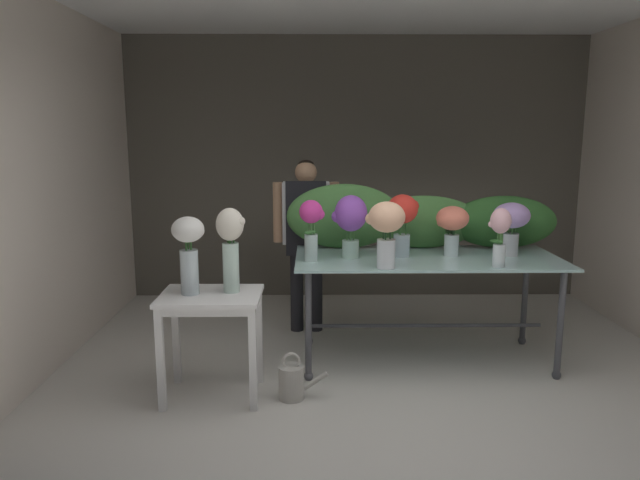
# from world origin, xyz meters

# --- Properties ---
(ground_plane) EXTENTS (7.83, 7.83, 0.00)m
(ground_plane) POSITION_xyz_m (0.00, 1.78, 0.00)
(ground_plane) COLOR beige
(wall_back) EXTENTS (5.14, 0.12, 2.88)m
(wall_back) POSITION_xyz_m (0.00, 3.56, 1.44)
(wall_back) COLOR #5B564C
(wall_back) RESTS_ON ground
(wall_left) EXTENTS (0.12, 3.68, 2.88)m
(wall_left) POSITION_xyz_m (-2.57, 1.78, 1.44)
(wall_left) COLOR beige
(wall_left) RESTS_ON ground
(display_table_glass) EXTENTS (2.09, 0.95, 0.88)m
(display_table_glass) POSITION_xyz_m (0.44, 1.52, 0.75)
(display_table_glass) COLOR #A6CDCA
(display_table_glass) RESTS_ON ground
(side_table_white) EXTENTS (0.70, 0.54, 0.75)m
(side_table_white) POSITION_xyz_m (-1.19, 0.89, 0.64)
(side_table_white) COLOR white
(side_table_white) RESTS_ON ground
(florist) EXTENTS (0.61, 0.24, 1.60)m
(florist) POSITION_xyz_m (-0.54, 2.28, 0.99)
(florist) COLOR #232328
(florist) RESTS_ON ground
(foliage_backdrop) EXTENTS (2.31, 0.30, 0.55)m
(foliage_backdrop) POSITION_xyz_m (0.47, 1.88, 1.12)
(foliage_backdrop) COLOR #477F3D
(foliage_backdrop) RESTS_ON display_table_glass
(vase_peach_peonies) EXTENTS (0.29, 0.27, 0.49)m
(vase_peach_peonies) POSITION_xyz_m (0.06, 1.13, 1.19)
(vase_peach_peonies) COLOR silver
(vase_peach_peonies) RESTS_ON display_table_glass
(vase_violet_tulips) EXTENTS (0.28, 0.26, 0.50)m
(vase_violet_tulips) POSITION_xyz_m (-0.18, 1.49, 1.18)
(vase_violet_tulips) COLOR silver
(vase_violet_tulips) RESTS_ON display_table_glass
(vase_magenta_anemones) EXTENTS (0.19, 0.18, 0.47)m
(vase_magenta_anemones) POSITION_xyz_m (-0.49, 1.37, 1.16)
(vase_magenta_anemones) COLOR silver
(vase_magenta_anemones) RESTS_ON display_table_glass
(vase_lilac_roses) EXTENTS (0.30, 0.29, 0.43)m
(vase_lilac_roses) POSITION_xyz_m (1.11, 1.56, 1.15)
(vase_lilac_roses) COLOR silver
(vase_lilac_roses) RESTS_ON display_table_glass
(vase_coral_carnations) EXTENTS (0.27, 0.26, 0.40)m
(vase_coral_carnations) POSITION_xyz_m (0.64, 1.56, 1.13)
(vase_coral_carnations) COLOR silver
(vase_coral_carnations) RESTS_ON display_table_glass
(vase_scarlet_snapdragons) EXTENTS (0.25, 0.24, 0.50)m
(vase_scarlet_snapdragons) POSITION_xyz_m (0.23, 1.53, 1.19)
(vase_scarlet_snapdragons) COLOR silver
(vase_scarlet_snapdragons) RESTS_ON display_table_glass
(vase_blush_freesia) EXTENTS (0.16, 0.15, 0.44)m
(vase_blush_freesia) POSITION_xyz_m (0.90, 1.16, 1.14)
(vase_blush_freesia) COLOR silver
(vase_blush_freesia) RESTS_ON display_table_glass
(vase_white_roses_tall) EXTENTS (0.22, 0.22, 0.54)m
(vase_white_roses_tall) POSITION_xyz_m (-1.32, 0.89, 1.07)
(vase_white_roses_tall) COLOR silver
(vase_white_roses_tall) RESTS_ON side_table_white
(vase_cream_lisianthus_tall) EXTENTS (0.21, 0.19, 0.59)m
(vase_cream_lisianthus_tall) POSITION_xyz_m (-1.05, 0.94, 1.09)
(vase_cream_lisianthus_tall) COLOR silver
(vase_cream_lisianthus_tall) RESTS_ON side_table_white
(watering_can) EXTENTS (0.35, 0.18, 0.34)m
(watering_can) POSITION_xyz_m (-0.62, 0.83, 0.13)
(watering_can) COLOR #B7B2A8
(watering_can) RESTS_ON ground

